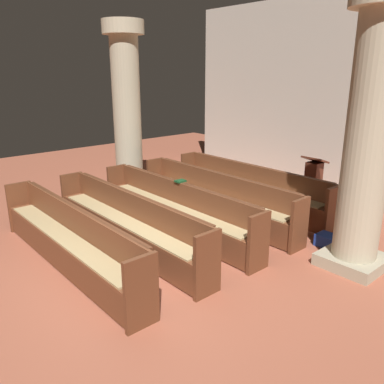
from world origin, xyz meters
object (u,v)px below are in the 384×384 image
object	(u,v)px
hymn_book	(180,181)
pew_row_0	(249,186)
pillar_aisle_side	(370,132)
pillar_far_side	(127,107)
pew_row_3	(126,220)
lectern	(313,185)
pew_row_1	(215,195)
pew_row_2	(175,207)
kneeler_box_blue	(327,240)
pew_row_4	(67,237)

from	to	relation	value
hymn_book	pew_row_0	bearing A→B (deg)	87.77
pillar_aisle_side	pillar_far_side	bearing A→B (deg)	-176.07
pew_row_0	pew_row_3	xyz separation A→B (m)	(0.00, -3.01, 0.00)
pillar_far_side	lectern	world-z (taller)	pillar_far_side
pew_row_1	pew_row_3	distance (m)	2.01
pew_row_2	hymn_book	size ratio (longest dim) A/B	21.29
pillar_far_side	kneeler_box_blue	size ratio (longest dim) A/B	11.53
pew_row_3	pillar_far_side	distance (m)	3.59
pew_row_4	lectern	world-z (taller)	lectern
pew_row_3	hymn_book	distance (m)	1.27
pew_row_3	kneeler_box_blue	world-z (taller)	pew_row_3
pew_row_1	pew_row_4	bearing A→B (deg)	-90.00
pillar_aisle_side	kneeler_box_blue	bearing A→B (deg)	151.52
pillar_far_side	pew_row_1	bearing A→B (deg)	4.28
pew_row_2	pillar_aisle_side	world-z (taller)	pillar_aisle_side
pew_row_2	kneeler_box_blue	bearing A→B (deg)	35.13
pew_row_2	kneeler_box_blue	world-z (taller)	pew_row_2
pew_row_3	lectern	bearing A→B (deg)	78.91
lectern	kneeler_box_blue	bearing A→B (deg)	-50.45
kneeler_box_blue	pew_row_2	bearing A→B (deg)	-144.87
pillar_aisle_side	pew_row_1	bearing A→B (deg)	-176.41
pew_row_3	lectern	distance (m)	4.21
lectern	hymn_book	xyz separation A→B (m)	(-0.88, -2.94, 0.45)
pew_row_3	pillar_aisle_side	world-z (taller)	pillar_aisle_side
pew_row_1	pillar_far_side	world-z (taller)	pillar_far_side
pew_row_1	pew_row_4	size ratio (longest dim) A/B	1.00
pew_row_4	pillar_far_side	world-z (taller)	pillar_far_side
pew_row_1	lectern	world-z (taller)	lectern
pew_row_0	pillar_far_side	xyz separation A→B (m)	(-2.71, -1.21, 1.52)
pew_row_2	lectern	size ratio (longest dim) A/B	3.61
pew_row_3	pew_row_1	bearing A→B (deg)	90.00
pew_row_2	pew_row_4	size ratio (longest dim) A/B	1.00
pillar_aisle_side	pillar_far_side	size ratio (longest dim) A/B	1.00
pew_row_0	pew_row_4	bearing A→B (deg)	-90.00
pew_row_4	hymn_book	size ratio (longest dim) A/B	21.29
pillar_aisle_side	lectern	size ratio (longest dim) A/B	3.55
kneeler_box_blue	pew_row_4	bearing A→B (deg)	-121.39
lectern	hymn_book	distance (m)	3.10
kneeler_box_blue	pew_row_3	bearing A→B (deg)	-130.49
pew_row_3	lectern	world-z (taller)	lectern
pew_row_0	pew_row_3	bearing A→B (deg)	-90.00
pew_row_3	pew_row_2	bearing A→B (deg)	90.00
pillar_far_side	lectern	size ratio (longest dim) A/B	3.55
pillar_far_side	hymn_book	world-z (taller)	pillar_far_side
pillar_far_side	pillar_aisle_side	bearing A→B (deg)	3.93
pew_row_2	pew_row_3	bearing A→B (deg)	-90.00
pew_row_4	lectern	xyz separation A→B (m)	(0.81, 5.14, -0.03)
pew_row_1	hymn_book	bearing A→B (deg)	-94.98
pew_row_3	pillar_aisle_side	xyz separation A→B (m)	(2.76, 2.18, 1.52)
pew_row_1	pillar_far_side	bearing A→B (deg)	-175.72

